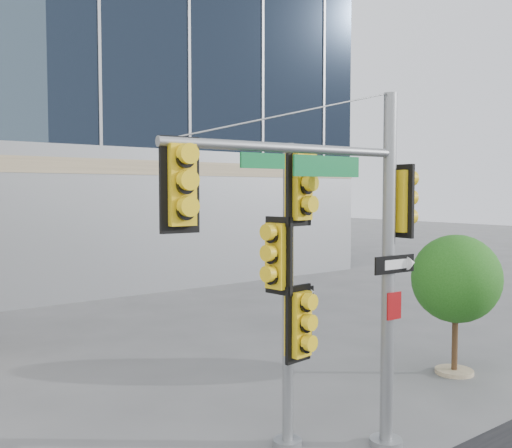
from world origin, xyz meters
TOP-DOWN VIEW (x-y plane):
  - ground at (0.00, 0.00)m, footprint 120.00×120.00m
  - main_signal_pole at (-0.47, -1.21)m, footprint 4.52×0.67m
  - secondary_signal_pole at (-0.78, -0.41)m, footprint 0.90×0.66m
  - street_tree at (4.85, 0.22)m, footprint 2.08×2.03m

SIDE VIEW (x-z plane):
  - ground at x=0.00m, z-range 0.00..0.00m
  - street_tree at x=4.85m, z-range 0.51..3.76m
  - secondary_signal_pole at x=-0.78m, z-range 0.44..5.45m
  - main_signal_pole at x=-0.47m, z-range 0.70..6.53m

